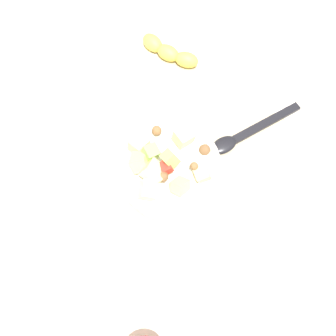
# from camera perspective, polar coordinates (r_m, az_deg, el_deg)

# --- Properties ---
(ground_plane) EXTENTS (2.40, 2.40, 0.00)m
(ground_plane) POSITION_cam_1_polar(r_m,az_deg,el_deg) (0.89, -0.21, -0.16)
(ground_plane) COLOR silver
(placemat) EXTENTS (0.49, 0.38, 0.01)m
(placemat) POSITION_cam_1_polar(r_m,az_deg,el_deg) (0.89, -0.21, -0.09)
(placemat) COLOR tan
(placemat) RESTS_ON ground_plane
(salad_bowl) EXTENTS (0.21, 0.21, 0.12)m
(salad_bowl) POSITION_cam_1_polar(r_m,az_deg,el_deg) (0.84, -0.06, -0.16)
(salad_bowl) COLOR white
(salad_bowl) RESTS_ON placemat
(serving_spoon) EXTENTS (0.21, 0.12, 0.01)m
(serving_spoon) POSITION_cam_1_polar(r_m,az_deg,el_deg) (0.92, 9.87, 4.31)
(serving_spoon) COLOR black
(serving_spoon) RESTS_ON placemat
(banana_whole) EXTENTS (0.05, 0.15, 0.04)m
(banana_whole) POSITION_cam_1_polar(r_m,az_deg,el_deg) (1.02, 0.13, 15.19)
(banana_whole) COLOR yellow
(banana_whole) RESTS_ON ground_plane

